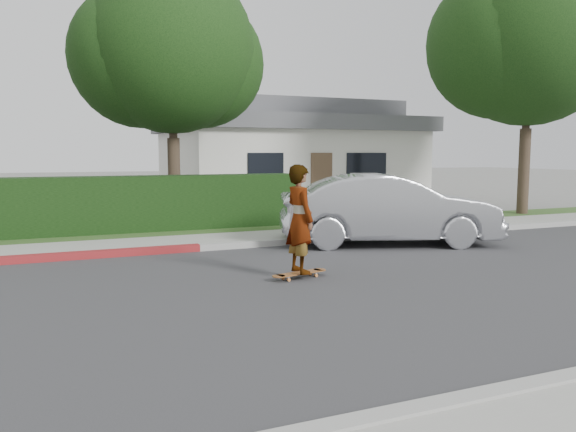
# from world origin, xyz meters

# --- Properties ---
(ground) EXTENTS (120.00, 120.00, 0.00)m
(ground) POSITION_xyz_m (0.00, 0.00, 0.00)
(ground) COLOR slate
(ground) RESTS_ON ground
(road) EXTENTS (60.00, 8.00, 0.01)m
(road) POSITION_xyz_m (0.00, 0.00, 0.01)
(road) COLOR #2D2D30
(road) RESTS_ON ground
(curb_near) EXTENTS (60.00, 0.20, 0.15)m
(curb_near) POSITION_xyz_m (0.00, -4.10, 0.07)
(curb_near) COLOR #9E9E99
(curb_near) RESTS_ON ground
(curb_far) EXTENTS (60.00, 0.20, 0.15)m
(curb_far) POSITION_xyz_m (0.00, 4.10, 0.07)
(curb_far) COLOR #9E9E99
(curb_far) RESTS_ON ground
(sidewalk_far) EXTENTS (60.00, 1.60, 0.12)m
(sidewalk_far) POSITION_xyz_m (0.00, 5.00, 0.06)
(sidewalk_far) COLOR gray
(sidewalk_far) RESTS_ON ground
(planting_strip) EXTENTS (60.00, 1.60, 0.10)m
(planting_strip) POSITION_xyz_m (0.00, 6.60, 0.05)
(planting_strip) COLOR #2D4C1E
(planting_strip) RESTS_ON ground
(tree_center) EXTENTS (5.66, 4.84, 7.44)m
(tree_center) POSITION_xyz_m (1.49, 9.19, 4.90)
(tree_center) COLOR #33261C
(tree_center) RESTS_ON ground
(tree_right) EXTENTS (6.32, 5.60, 8.56)m
(tree_right) POSITION_xyz_m (12.49, 6.69, 5.63)
(tree_right) COLOR #33261C
(tree_right) RESTS_ON ground
(house) EXTENTS (10.60, 8.60, 4.30)m
(house) POSITION_xyz_m (8.00, 16.00, 2.10)
(house) COLOR beige
(house) RESTS_ON ground
(skateboard) EXTENTS (1.08, 0.44, 0.10)m
(skateboard) POSITION_xyz_m (1.90, 0.85, 0.09)
(skateboard) COLOR #C87437
(skateboard) RESTS_ON ground
(skateboarder) EXTENTS (0.48, 0.69, 1.79)m
(skateboarder) POSITION_xyz_m (1.90, 0.85, 1.00)
(skateboarder) COLOR white
(skateboarder) RESTS_ON skateboard
(car_silver) EXTENTS (5.18, 3.23, 1.61)m
(car_silver) POSITION_xyz_m (5.19, 3.29, 0.81)
(car_silver) COLOR #ADAEB4
(car_silver) RESTS_ON ground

